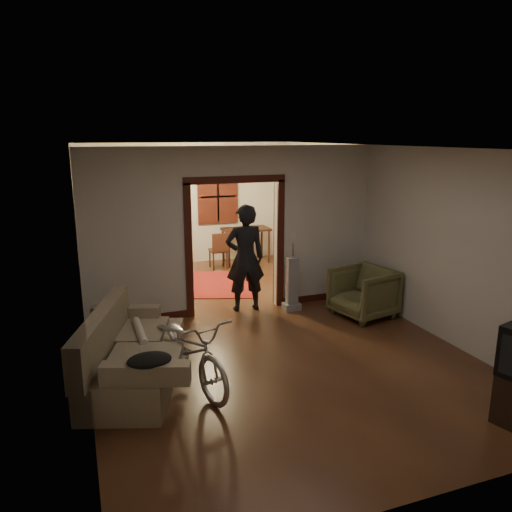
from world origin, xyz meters
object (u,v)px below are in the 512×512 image
armchair (363,293)px  bicycle (188,350)px  desk (246,246)px  person (245,258)px  locker (127,230)px  sofa (135,345)px

armchair → bicycle: bearing=-80.0°
desk → person: bearing=-105.4°
bicycle → locker: bearing=74.2°
armchair → locker: bearing=-154.6°
armchair → desk: armchair is taller
bicycle → person: person is taller
sofa → locker: locker is taller
bicycle → armchair: bearing=5.5°
armchair → person: bearing=-131.8°
sofa → armchair: sofa is taller
locker → desk: 2.77m
sofa → desk: 6.05m
person → bicycle: bearing=62.1°
desk → bicycle: bearing=-111.8°
person → desk: (1.10, 3.13, -0.52)m
armchair → person: 2.07m
person → desk: bearing=-103.9°
sofa → locker: size_ratio=1.13×
desk → sofa: bearing=-118.1°
person → locker: 3.73m
locker → person: bearing=-54.1°
bicycle → armchair: 3.53m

